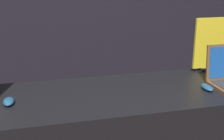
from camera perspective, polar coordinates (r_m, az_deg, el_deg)
mouse_front at (r=1.88m, az=-18.39°, el=-5.48°), size 0.06×0.12×0.03m
mouse_back at (r=2.09m, az=16.99°, el=-3.06°), size 0.06×0.12×0.03m
promo_stand_back at (r=2.46m, az=17.90°, el=4.24°), size 0.30×0.07×0.40m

